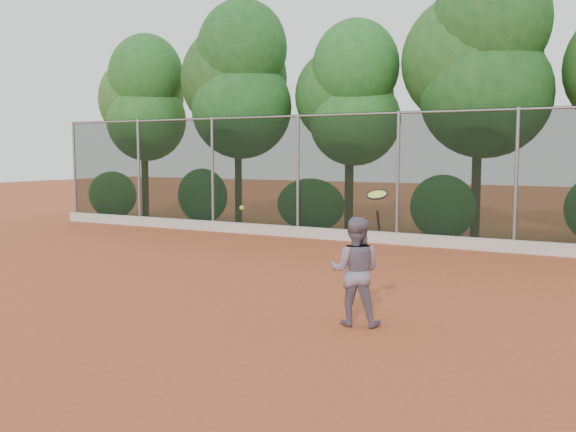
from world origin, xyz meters
The scene contains 7 objects.
ground centered at (0.00, 0.00, 0.00)m, with size 80.00×80.00×0.00m, color #A94C28.
concrete_curb centered at (0.00, 6.82, 0.15)m, with size 24.00×0.20×0.30m, color silver.
tennis_player centered at (2.23, -1.08, 0.76)m, with size 0.74×0.58×1.52m, color slate.
chainlink_fence centered at (0.00, 7.00, 1.86)m, with size 24.09×0.09×3.50m.
foliage_backdrop centered at (-0.55, 8.98, 4.40)m, with size 23.70×3.63×7.55m.
tennis_racket centered at (2.60, -1.25, 1.82)m, with size 0.31×0.30×0.56m.
tennis_ball_in_flight centered at (0.73, -1.68, 1.63)m, with size 0.06×0.06×0.06m.
Camera 1 is at (5.69, -9.26, 2.41)m, focal length 40.00 mm.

